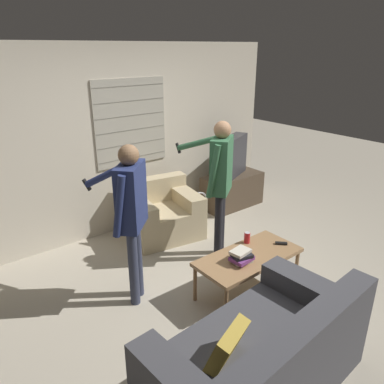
{
  "coord_description": "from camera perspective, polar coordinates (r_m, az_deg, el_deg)",
  "views": [
    {
      "loc": [
        -2.35,
        -2.5,
        2.49
      ],
      "look_at": [
        0.02,
        0.48,
        1.0
      ],
      "focal_mm": 35.0,
      "sensor_mm": 36.0,
      "label": 1
    }
  ],
  "objects": [
    {
      "name": "wall_back",
      "position": [
        5.25,
        -10.76,
        7.68
      ],
      "size": [
        5.2,
        0.08,
        2.55
      ],
      "color": "beige",
      "rests_on": "ground_plane"
    },
    {
      "name": "book_stack",
      "position": [
        3.85,
        7.53,
        -9.71
      ],
      "size": [
        0.23,
        0.2,
        0.13
      ],
      "color": "beige",
      "rests_on": "coffee_table"
    },
    {
      "name": "ground_plane",
      "position": [
        4.24,
        4.0,
        -14.65
      ],
      "size": [
        16.0,
        16.0,
        0.0
      ],
      "primitive_type": "plane",
      "color": "#B2A893"
    },
    {
      "name": "person_right_standing",
      "position": [
        4.4,
        4.29,
        2.7
      ],
      "size": [
        0.5,
        0.85,
        1.71
      ],
      "rotation": [
        0.0,
        0.0,
        0.63
      ],
      "color": "black",
      "rests_on": "ground_plane"
    },
    {
      "name": "soda_can",
      "position": [
        4.22,
        8.39,
        -6.89
      ],
      "size": [
        0.07,
        0.07,
        0.13
      ],
      "color": "red",
      "rests_on": "coffee_table"
    },
    {
      "name": "couch_blue",
      "position": [
        3.11,
        10.56,
        -23.65
      ],
      "size": [
        1.77,
        1.03,
        0.82
      ],
      "rotation": [
        0.0,
        0.0,
        0.06
      ],
      "color": "#424247",
      "rests_on": "ground_plane"
    },
    {
      "name": "floor_fan",
      "position": [
        5.66,
        0.98,
        -2.18
      ],
      "size": [
        0.36,
        0.2,
        0.46
      ],
      "color": "#A8A8AD",
      "rests_on": "ground_plane"
    },
    {
      "name": "armchair_beige",
      "position": [
        5.24,
        -4.6,
        -3.31
      ],
      "size": [
        1.06,
        0.95,
        0.76
      ],
      "rotation": [
        0.0,
        0.0,
        2.97
      ],
      "color": "#C6B289",
      "rests_on": "ground_plane"
    },
    {
      "name": "spare_remote",
      "position": [
        4.28,
        13.44,
        -7.62
      ],
      "size": [
        0.12,
        0.12,
        0.02
      ],
      "rotation": [
        0.0,
        0.0,
        0.79
      ],
      "color": "black",
      "rests_on": "coffee_table"
    },
    {
      "name": "person_left_standing",
      "position": [
        3.63,
        -9.33,
        -2.24
      ],
      "size": [
        0.5,
        0.8,
        1.67
      ],
      "rotation": [
        0.0,
        0.0,
        0.77
      ],
      "color": "#33384C",
      "rests_on": "ground_plane"
    },
    {
      "name": "coffee_table",
      "position": [
        4.03,
        8.61,
        -10.0
      ],
      "size": [
        1.15,
        0.54,
        0.45
      ],
      "color": "#9E754C",
      "rests_on": "ground_plane"
    },
    {
      "name": "tv_stand",
      "position": [
        6.19,
        6.12,
        0.24
      ],
      "size": [
        1.01,
        0.47,
        0.54
      ],
      "color": "#4C3D2D",
      "rests_on": "ground_plane"
    },
    {
      "name": "tv",
      "position": [
        6.01,
        6.31,
        5.49
      ],
      "size": [
        0.69,
        0.45,
        0.64
      ],
      "rotation": [
        0.0,
        0.0,
        3.55
      ],
      "color": "#2D2D33",
      "rests_on": "tv_stand"
    }
  ]
}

